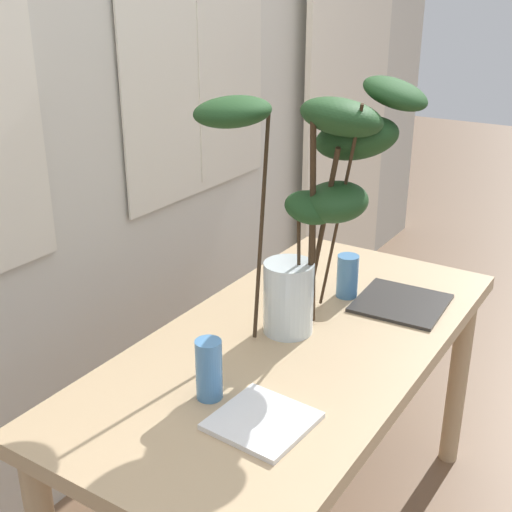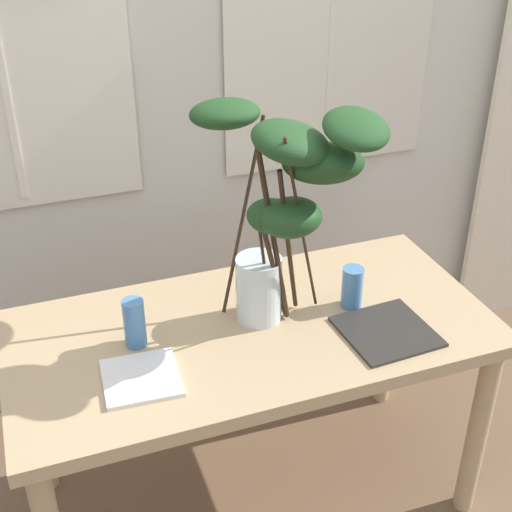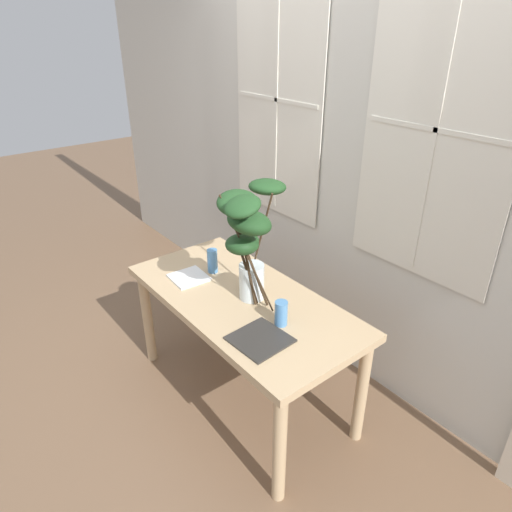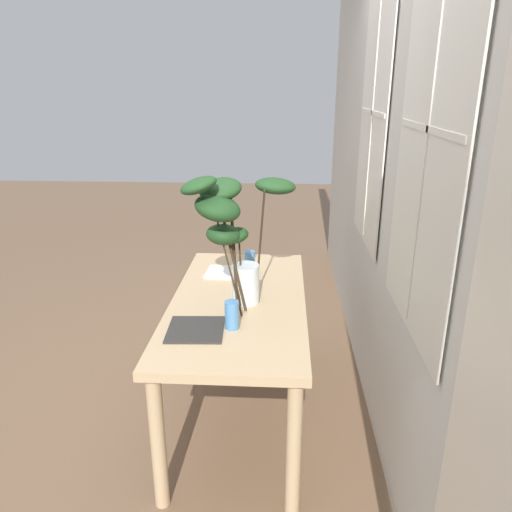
# 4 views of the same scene
# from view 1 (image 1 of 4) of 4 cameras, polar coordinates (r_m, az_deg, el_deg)

# --- Properties ---
(back_wall_with_windows) EXTENTS (5.85, 0.14, 2.82)m
(back_wall_with_windows) POSITION_cam_1_polar(r_m,az_deg,el_deg) (2.13, -16.14, 15.68)
(back_wall_with_windows) COLOR beige
(back_wall_with_windows) RESTS_ON ground
(curtain_sheer_side) EXTENTS (0.89, 0.03, 2.48)m
(curtain_sheer_side) POSITION_cam_1_polar(r_m,az_deg,el_deg) (3.49, 8.02, 15.71)
(curtain_sheer_side) COLOR silver
(curtain_sheer_side) RESTS_ON ground
(dining_table) EXTENTS (1.45, 0.70, 0.72)m
(dining_table) POSITION_cam_1_polar(r_m,az_deg,el_deg) (1.91, 3.18, -9.61)
(dining_table) COLOR tan
(dining_table) RESTS_ON ground
(vase_with_branches) EXTENTS (0.48, 0.59, 0.71)m
(vase_with_branches) POSITION_cam_1_polar(r_m,az_deg,el_deg) (1.76, 5.44, 6.51)
(vase_with_branches) COLOR silver
(vase_with_branches) RESTS_ON dining_table
(drinking_glass_blue_left) EXTENTS (0.06, 0.06, 0.15)m
(drinking_glass_blue_left) POSITION_cam_1_polar(r_m,az_deg,el_deg) (1.59, -3.99, -9.53)
(drinking_glass_blue_left) COLOR #4C84BC
(drinking_glass_blue_left) RESTS_ON dining_table
(drinking_glass_blue_right) EXTENTS (0.07, 0.07, 0.13)m
(drinking_glass_blue_right) POSITION_cam_1_polar(r_m,az_deg,el_deg) (2.09, 7.69, -1.68)
(drinking_glass_blue_right) COLOR #4C84BC
(drinking_glass_blue_right) RESTS_ON dining_table
(plate_square_left) EXTENTS (0.22, 0.22, 0.01)m
(plate_square_left) POSITION_cam_1_polar(r_m,az_deg,el_deg) (1.54, 0.53, -13.75)
(plate_square_left) COLOR white
(plate_square_left) RESTS_ON dining_table
(plate_square_right) EXTENTS (0.27, 0.27, 0.01)m
(plate_square_right) POSITION_cam_1_polar(r_m,az_deg,el_deg) (2.09, 12.14, -3.89)
(plate_square_right) COLOR #2D2B28
(plate_square_right) RESTS_ON dining_table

